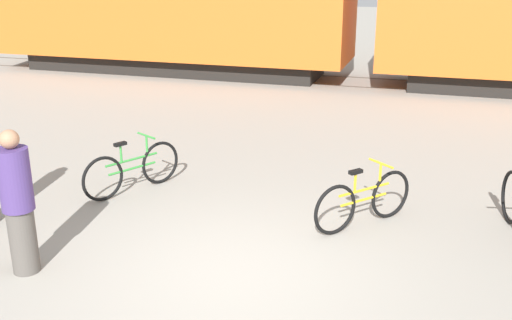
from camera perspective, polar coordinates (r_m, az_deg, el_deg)
name	(u,v)px	position (r m, az deg, el deg)	size (l,w,h in m)	color
ground_plane	(230,276)	(7.21, -2.47, -10.97)	(80.00, 80.00, 0.00)	gray
rail_near	(359,87)	(17.58, 9.77, 6.86)	(35.57, 0.07, 0.01)	#4C4238
rail_far	(365,78)	(18.97, 10.35, 7.71)	(35.57, 0.07, 0.01)	#4C4238
bicycle_yellow	(364,200)	(8.44, 10.23, -3.81)	(1.16, 1.35, 0.88)	black
bicycle_green	(133,169)	(9.69, -11.67, -0.86)	(0.89, 1.60, 0.89)	black
person_in_purple	(18,203)	(7.45, -21.72, -3.85)	(0.37, 0.37, 1.76)	#514C47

